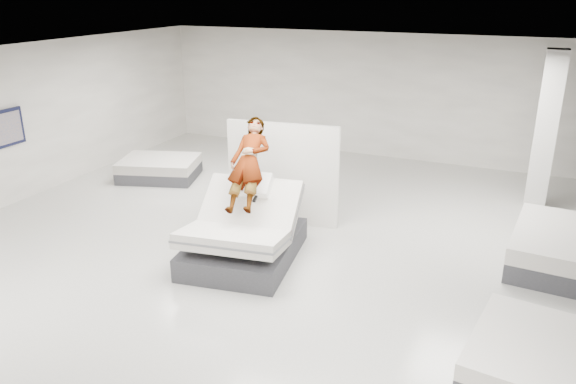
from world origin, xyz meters
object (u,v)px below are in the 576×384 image
(remote, at_px, (255,199))
(flat_bed_right_far, at_px, (567,250))
(column, at_px, (545,133))
(person, at_px, (249,178))
(divider_panel, at_px, (283,174))
(flat_bed_right_near, at_px, (531,359))
(flat_bed_left_far, at_px, (160,168))
(wall_poster, at_px, (3,129))
(hero_bed, at_px, (244,236))

(remote, height_order, flat_bed_right_far, remote)
(flat_bed_right_far, distance_m, column, 2.82)
(person, height_order, divider_panel, person)
(flat_bed_right_far, height_order, column, column)
(person, xyz_separation_m, flat_bed_right_near, (4.50, -1.63, -1.08))
(divider_panel, bearing_deg, flat_bed_left_far, 155.00)
(remote, relative_size, flat_bed_left_far, 0.07)
(flat_bed_right_far, bearing_deg, wall_poster, -171.57)
(hero_bed, height_order, divider_panel, divider_panel)
(flat_bed_left_far, xyz_separation_m, column, (8.16, 1.41, 1.36))
(flat_bed_right_far, relative_size, column, 0.71)
(divider_panel, height_order, column, column)
(hero_bed, xyz_separation_m, person, (-0.05, 0.32, 0.91))
(hero_bed, height_order, remote, hero_bed)
(remote, height_order, wall_poster, wall_poster)
(divider_panel, relative_size, column, 0.67)
(flat_bed_right_far, xyz_separation_m, flat_bed_left_far, (-8.69, 1.04, -0.06))
(person, distance_m, wall_poster, 5.53)
(person, xyz_separation_m, flat_bed_right_far, (4.93, 1.56, -1.03))
(hero_bed, height_order, flat_bed_right_far, hero_bed)
(hero_bed, bearing_deg, person, 98.54)
(flat_bed_right_near, xyz_separation_m, wall_poster, (-10.03, 1.64, 1.36))
(person, relative_size, remote, 12.41)
(person, bearing_deg, flat_bed_left_far, 136.84)
(hero_bed, distance_m, flat_bed_left_far, 4.79)
(person, bearing_deg, remote, -57.85)
(person, height_order, flat_bed_right_far, person)
(person, bearing_deg, flat_bed_right_far, 8.99)
(remote, relative_size, divider_panel, 0.07)
(wall_poster, bearing_deg, flat_bed_right_near, -9.30)
(person, height_order, flat_bed_left_far, person)
(divider_panel, relative_size, wall_poster, 2.26)
(remote, distance_m, wall_poster, 5.83)
(remote, bearing_deg, divider_panel, 91.01)
(hero_bed, height_order, flat_bed_right_near, hero_bed)
(flat_bed_right_far, xyz_separation_m, wall_poster, (-10.46, -1.55, 1.30))
(hero_bed, height_order, person, person)
(flat_bed_right_near, relative_size, flat_bed_left_far, 0.93)
(divider_panel, xyz_separation_m, column, (4.42, 2.63, 0.63))
(remote, xyz_separation_m, flat_bed_right_near, (4.23, -1.32, -0.87))
(person, height_order, wall_poster, person)
(divider_panel, distance_m, flat_bed_right_near, 5.48)
(flat_bed_right_far, bearing_deg, flat_bed_right_near, -97.75)
(flat_bed_right_far, relative_size, wall_poster, 2.39)
(flat_bed_right_far, relative_size, flat_bed_right_near, 1.19)
(remote, relative_size, flat_bed_right_far, 0.06)
(hero_bed, bearing_deg, divider_panel, 92.13)
(flat_bed_right_near, distance_m, column, 5.80)
(flat_bed_right_far, xyz_separation_m, column, (-0.53, 2.45, 1.30))
(person, relative_size, flat_bed_right_near, 0.91)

